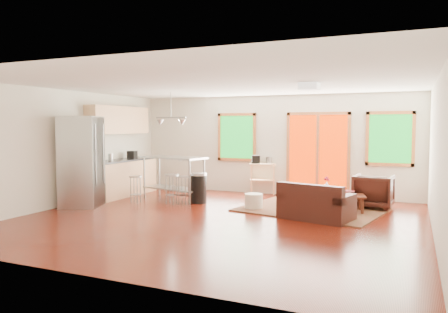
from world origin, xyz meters
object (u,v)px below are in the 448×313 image
at_px(loveseat, 315,205).
at_px(kitchen_cart, 262,168).
at_px(refrigerator, 82,162).
at_px(rug, 311,210).
at_px(armchair, 374,190).
at_px(island, 173,170).
at_px(ottoman, 304,196).
at_px(coffee_table, 342,197).

xyz_separation_m(loveseat, kitchen_cart, (-1.96, 2.57, 0.42)).
bearing_deg(refrigerator, loveseat, -11.48).
bearing_deg(rug, armchair, 32.13).
bearing_deg(island, armchair, 9.38).
bearing_deg(ottoman, island, -168.60).
xyz_separation_m(ottoman, kitchen_cart, (-1.38, 1.07, 0.50)).
relative_size(rug, ottoman, 4.56).
relative_size(armchair, kitchen_cart, 0.80).
bearing_deg(island, coffee_table, 0.57).
distance_m(armchair, island, 4.65).
height_order(loveseat, kitchen_cart, kitchen_cart).
height_order(rug, refrigerator, refrigerator).
bearing_deg(loveseat, rug, 120.76).
xyz_separation_m(loveseat, island, (-3.65, 0.89, 0.45)).
relative_size(rug, refrigerator, 1.40).
xyz_separation_m(ottoman, refrigerator, (-4.47, -2.22, 0.80)).
relative_size(ottoman, island, 0.35).
distance_m(loveseat, armchair, 1.89).
xyz_separation_m(coffee_table, island, (-4.01, -0.04, 0.41)).
bearing_deg(refrigerator, coffee_table, -2.63).
bearing_deg(rug, refrigerator, -161.47).
height_order(armchair, island, island).
relative_size(armchair, ottoman, 1.33).
height_order(rug, kitchen_cart, kitchen_cart).
xyz_separation_m(armchair, island, (-4.58, -0.76, 0.32)).
height_order(ottoman, refrigerator, refrigerator).
relative_size(rug, island, 1.58).
distance_m(rug, armchair, 1.47).
xyz_separation_m(armchair, refrigerator, (-5.98, -2.36, 0.60)).
bearing_deg(loveseat, island, -179.74).
xyz_separation_m(rug, loveseat, (0.27, -0.89, 0.27)).
bearing_deg(kitchen_cart, rug, -44.91).
bearing_deg(refrigerator, rug, -0.94).
bearing_deg(coffee_table, refrigerator, -163.15).
bearing_deg(ottoman, kitchen_cart, 142.27).
bearing_deg(island, rug, 0.07).
height_order(coffee_table, refrigerator, refrigerator).
bearing_deg(coffee_table, rug, -176.76).
distance_m(refrigerator, kitchen_cart, 4.52).
bearing_deg(island, loveseat, -13.70).
relative_size(coffee_table, ottoman, 1.66).
relative_size(armchair, refrigerator, 0.41).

